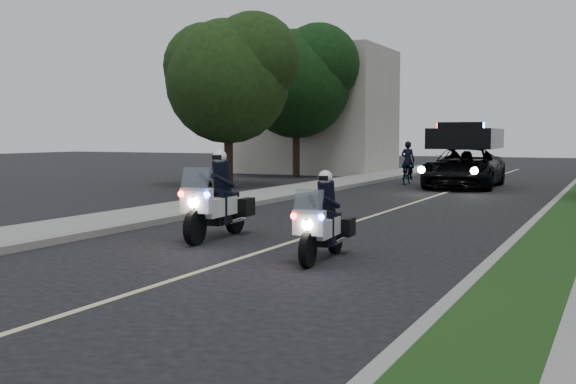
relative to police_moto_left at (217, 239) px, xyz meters
name	(u,v)px	position (x,y,z in m)	size (l,w,h in m)	color
ground	(247,256)	(1.59, -1.56, 0.00)	(120.00, 120.00, 0.00)	black
curb_right	(548,209)	(5.69, 8.44, 0.07)	(0.20, 60.00, 0.15)	gray
grass_verge	(575,210)	(6.39, 8.44, 0.08)	(1.20, 60.00, 0.16)	#193814
curb_left	(287,197)	(-2.51, 8.44, 0.07)	(0.20, 60.00, 0.15)	gray
sidewalk_left	(258,196)	(-3.61, 8.44, 0.08)	(2.00, 60.00, 0.16)	gray
building_far	(317,112)	(-8.41, 24.44, 3.50)	(8.00, 6.00, 7.00)	#A8A396
lane_marking	(407,205)	(1.59, 8.44, 0.00)	(0.12, 50.00, 0.01)	#BFB78C
police_moto_left	(217,239)	(0.00, 0.00, 0.00)	(0.76, 2.18, 1.85)	silver
police_moto_right	(323,260)	(2.92, -1.26, 0.00)	(0.64, 1.82, 1.55)	silver
police_suv	(464,188)	(1.68, 16.45, 0.00)	(2.72, 5.87, 2.85)	black
bicycle	(407,184)	(-0.96, 17.33, 0.00)	(0.57, 1.63, 0.85)	black
cyclist	(407,184)	(-0.96, 17.33, 0.00)	(0.61, 0.40, 1.69)	black
tree_left_near	(229,188)	(-6.97, 12.13, 0.00)	(5.03, 5.03, 8.39)	#1C3712
tree_left_far	(296,177)	(-7.62, 19.96, 0.00)	(5.54, 5.54, 9.24)	black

